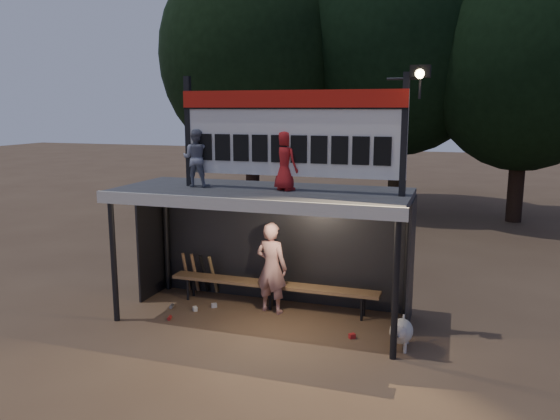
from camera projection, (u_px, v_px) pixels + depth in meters
The scene contains 13 objects.
ground at pixel (262, 318), 9.72m from camera, with size 80.00×80.00×0.00m, color brown.
player at pixel (272, 268), 9.87m from camera, with size 0.61×0.40×1.68m, color silver.
child_a at pixel (196, 158), 9.51m from camera, with size 0.49×0.38×1.01m, color gray.
child_b at pixel (285, 161), 9.08m from camera, with size 0.49×0.32×1.00m, color #A91A1B.
dugout_shelter at pixel (266, 214), 9.61m from camera, with size 5.10×2.08×2.32m.
scoreboard_assembly at pixel (293, 130), 8.93m from camera, with size 4.10×0.27×1.99m.
bench at pixel (272, 285), 10.15m from camera, with size 4.00×0.35×0.48m.
tree_left at pixel (252, 55), 19.27m from camera, with size 6.46×6.46×9.27m.
tree_mid at pixel (401, 36), 19.02m from camera, with size 7.22×7.22×10.36m.
tree_right at pixel (526, 59), 17.05m from camera, with size 6.08×6.08×8.72m.
dog at pixel (401, 331), 8.44m from camera, with size 0.36×0.81×0.49m.
bats at pixel (199, 273), 10.91m from camera, with size 0.68×0.35×0.84m.
litter at pixel (219, 314), 9.79m from camera, with size 3.57×0.92×0.08m.
Camera 1 is at (3.16, -8.65, 3.68)m, focal length 35.00 mm.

